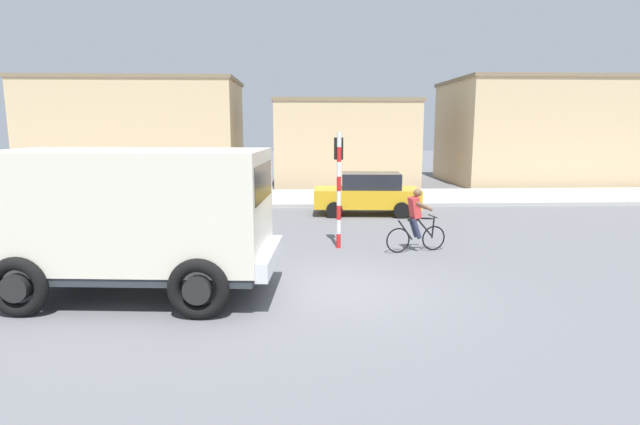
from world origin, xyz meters
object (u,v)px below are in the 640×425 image
object	(u,v)px
truck_foreground	(134,213)
traffic_light_pole	(339,174)
cyclist	(416,220)
car_red_near	(368,193)
pedestrian_near_kerb	(223,199)

from	to	relation	value
truck_foreground	traffic_light_pole	bearing A→B (deg)	41.04
cyclist	traffic_light_pole	size ratio (longest dim) A/B	0.54
truck_foreground	cyclist	bearing A→B (deg)	26.60
car_red_near	pedestrian_near_kerb	world-z (taller)	pedestrian_near_kerb
cyclist	pedestrian_near_kerb	size ratio (longest dim) A/B	1.06
traffic_light_pole	pedestrian_near_kerb	xyz separation A→B (m)	(-3.72, 3.67, -1.22)
truck_foreground	pedestrian_near_kerb	xyz separation A→B (m)	(0.63, 7.46, -0.82)
pedestrian_near_kerb	cyclist	bearing A→B (deg)	-36.43
cyclist	car_red_near	size ratio (longest dim) A/B	0.42
cyclist	pedestrian_near_kerb	distance (m)	7.17
cyclist	pedestrian_near_kerb	world-z (taller)	cyclist
traffic_light_pole	car_red_near	bearing A→B (deg)	73.52
truck_foreground	car_red_near	xyz separation A→B (m)	(5.92, 9.08, -0.85)
truck_foreground	cyclist	xyz separation A→B (m)	(6.40, 3.20, -0.80)
car_red_near	pedestrian_near_kerb	bearing A→B (deg)	-162.92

